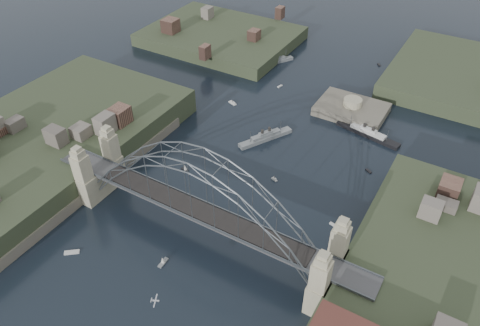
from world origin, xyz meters
name	(u,v)px	position (x,y,z in m)	size (l,w,h in m)	color
ground	(202,236)	(0.00, 0.00, 0.00)	(500.00, 500.00, 0.00)	black
bridge	(199,198)	(0.00, 0.00, 12.32)	(84.00, 13.80, 24.60)	#47474A
shore_west	(37,155)	(-57.32, 0.00, 1.97)	(50.50, 90.00, 12.00)	#303B24
headland_nw	(221,41)	(-55.00, 95.00, 0.50)	(60.00, 45.00, 9.00)	#303B24
fort_island	(351,114)	(12.00, 70.00, -0.34)	(22.00, 16.00, 9.40)	#605A4C
naval_cruiser_near	(266,137)	(-5.38, 42.43, 0.85)	(10.85, 17.08, 5.45)	gray
naval_cruiser_far	(276,61)	(-26.05, 89.48, 0.80)	(9.72, 14.00, 5.12)	gray
ocean_liner	(368,133)	(20.85, 60.43, 0.79)	(21.03, 6.69, 5.12)	black
aeroplane	(154,301)	(5.93, -23.94, 8.02)	(1.73, 2.83, 0.44)	silver
small_boat_a	(185,168)	(-18.02, 17.95, 0.87)	(2.44, 1.16, 2.38)	silver
small_boat_b	(274,179)	(5.66, 27.02, 0.29)	(1.90, 1.16, 1.43)	silver
small_boat_c	(163,261)	(-2.86, -11.36, 0.75)	(1.11, 3.06, 2.38)	silver
small_boat_d	(369,171)	(26.78, 43.75, 0.15)	(2.12, 1.62, 0.45)	silver
small_boat_e	(232,103)	(-24.98, 55.08, 0.28)	(3.37, 2.08, 1.43)	silver
small_boat_f	(273,132)	(-5.18, 46.72, 0.15)	(1.57, 1.62, 0.45)	silver
small_boat_h	(280,86)	(-16.23, 73.68, 0.15)	(1.22, 2.24, 0.45)	silver
small_boat_i	(333,225)	(25.99, 19.33, 0.15)	(2.22, 1.19, 0.45)	silver
small_boat_j	(72,252)	(-22.98, -19.75, 0.15)	(3.38, 3.03, 0.45)	silver
small_boat_k	(379,65)	(9.45, 108.35, 0.15)	(1.80, 2.20, 0.45)	silver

